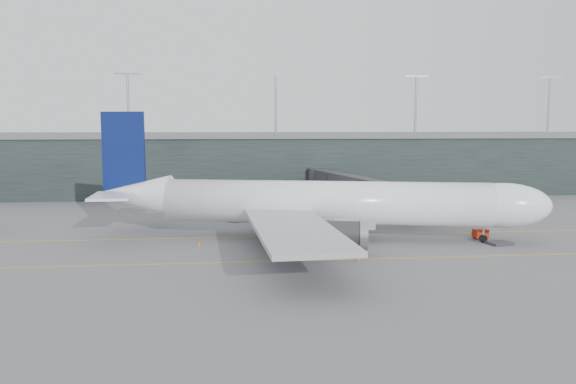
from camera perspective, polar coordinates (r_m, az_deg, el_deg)
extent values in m
plane|color=#5A5A5F|center=(90.98, -1.98, -4.05)|extent=(320.00, 320.00, 0.00)
cube|color=orange|center=(87.06, -1.80, -4.53)|extent=(160.00, 0.25, 0.02)
cube|color=orange|center=(71.49, -0.90, -7.03)|extent=(160.00, 0.25, 0.02)
cube|color=orange|center=(111.03, -0.10, -2.07)|extent=(0.25, 60.00, 0.02)
cube|color=black|center=(147.64, -3.50, 2.84)|extent=(240.00, 35.00, 14.00)
cube|color=#5D6062|center=(147.31, -3.52, 5.79)|extent=(240.00, 36.00, 1.20)
cylinder|color=#9E9EA3|center=(139.36, -15.94, 8.54)|extent=(0.60, 0.60, 14.00)
cylinder|color=#9E9EA3|center=(137.70, -1.27, 8.81)|extent=(0.60, 0.60, 14.00)
cylinder|color=#9E9EA3|center=(144.74, 12.84, 8.55)|extent=(0.60, 0.60, 14.00)
cylinder|color=#9E9EA3|center=(159.34, 24.97, 7.91)|extent=(0.60, 0.60, 14.00)
cylinder|color=white|center=(84.49, 3.87, -1.07)|extent=(48.55, 16.82, 6.51)
ellipsoid|color=white|center=(87.12, 21.02, -1.27)|extent=(14.75, 9.32, 6.51)
cone|color=white|center=(90.90, -15.32, -0.28)|extent=(12.63, 8.60, 6.25)
cube|color=#9D9FA5|center=(84.93, 3.15, -2.75)|extent=(17.54, 8.76, 2.10)
cube|color=black|center=(88.07, 23.57, -0.61)|extent=(2.94, 3.57, 0.84)
cube|color=#9D9FA5|center=(68.88, 0.56, -3.73)|extent=(11.28, 30.96, 0.58)
cylinder|color=#343438|center=(75.04, 5.08, -4.27)|extent=(7.97, 5.18, 3.67)
cube|color=#9D9FA5|center=(100.93, 2.54, -0.39)|extent=(22.83, 31.26, 0.58)
cylinder|color=#343438|center=(94.69, 5.43, -1.97)|extent=(7.97, 5.18, 3.67)
cube|color=#0A1653|center=(90.96, -16.37, 3.88)|extent=(6.78, 1.99, 12.60)
cube|color=white|center=(85.98, -17.41, -0.39)|extent=(6.18, 9.69, 0.37)
cube|color=white|center=(96.55, -14.63, 0.46)|extent=(9.49, 11.05, 0.37)
cylinder|color=black|center=(87.31, 19.21, -4.50)|extent=(1.22, 0.66, 1.15)
cylinder|color=#9E9EA3|center=(87.17, 19.23, -3.99)|extent=(0.31, 0.31, 2.73)
cylinder|color=black|center=(80.68, 0.67, -4.95)|extent=(1.45, 0.81, 1.36)
cylinder|color=black|center=(90.53, 1.35, -3.66)|extent=(1.45, 0.81, 1.36)
cube|color=#303036|center=(95.60, 12.28, -0.32)|extent=(4.40, 4.72, 3.10)
cube|color=#303036|center=(103.44, 9.58, 0.27)|extent=(6.16, 14.63, 2.77)
cube|color=#303036|center=(116.12, 6.11, 1.03)|extent=(6.43, 14.70, 2.88)
cube|color=#303036|center=(129.16, 3.32, 1.63)|extent=(6.70, 14.77, 2.99)
cylinder|color=#9E9EA3|center=(104.55, 9.34, -1.55)|extent=(0.55, 0.55, 4.21)
cube|color=#343438|center=(104.80, 9.32, -2.48)|extent=(2.55, 2.15, 0.77)
cylinder|color=#303036|center=(133.51, 7.03, 1.76)|extent=(4.43, 4.43, 3.32)
cylinder|color=#303036|center=(133.86, 7.01, 0.25)|extent=(1.99, 1.99, 3.99)
cube|color=#A8230C|center=(90.04, 18.97, -4.00)|extent=(2.30, 1.68, 1.24)
cylinder|color=black|center=(89.34, 18.72, -4.48)|extent=(0.40, 0.21, 0.38)
cylinder|color=black|center=(90.20, 19.53, -4.41)|extent=(0.40, 0.21, 0.38)
cylinder|color=black|center=(90.11, 18.38, -4.38)|extent=(0.40, 0.21, 0.38)
cylinder|color=black|center=(90.97, 19.18, -4.30)|extent=(0.40, 0.21, 0.38)
cube|color=#313136|center=(86.89, 20.68, -4.87)|extent=(3.71, 3.23, 0.32)
cube|color=#343438|center=(100.40, -5.42, -2.97)|extent=(2.45, 2.23, 0.20)
cube|color=#B2B9BF|center=(100.25, -5.43, -2.46)|extent=(2.04, 1.99, 1.49)
cube|color=#263598|center=(100.13, -5.43, -2.02)|extent=(2.11, 2.05, 0.08)
cube|color=#343438|center=(102.08, -4.17, -2.79)|extent=(2.52, 2.23, 0.21)
cube|color=silver|center=(101.92, -4.18, -2.26)|extent=(2.08, 2.01, 1.60)
cube|color=#263598|center=(101.79, -4.18, -1.79)|extent=(2.15, 2.07, 0.09)
cube|color=#343438|center=(100.16, -2.00, -2.97)|extent=(2.26, 2.02, 0.19)
cube|color=#B5BDC2|center=(100.02, -2.00, -2.49)|extent=(1.87, 1.81, 1.42)
cube|color=#263598|center=(99.91, -2.00, -2.07)|extent=(1.93, 1.87, 0.08)
cone|color=orange|center=(92.62, 18.17, -3.97)|extent=(0.45, 0.45, 0.72)
cone|color=#FE530E|center=(72.23, 7.12, -6.67)|extent=(0.43, 0.43, 0.68)
cone|color=#DD4C0C|center=(101.89, 1.43, -2.67)|extent=(0.47, 0.47, 0.74)
cone|color=orange|center=(80.91, -9.01, -5.21)|extent=(0.49, 0.49, 0.78)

